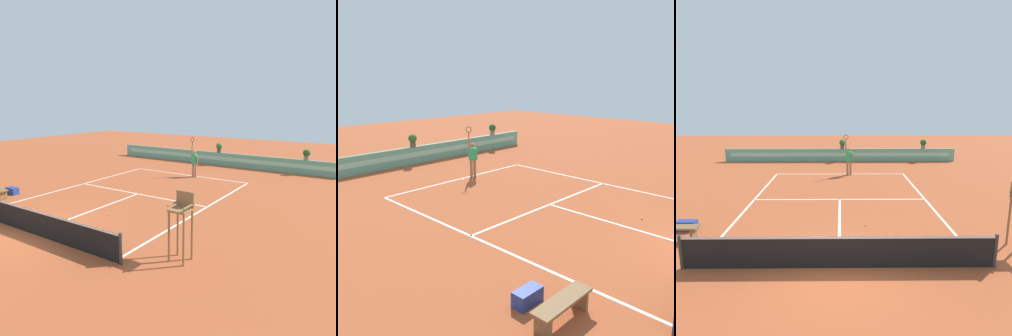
% 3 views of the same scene
% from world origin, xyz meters
% --- Properties ---
extents(ground_plane, '(60.00, 60.00, 0.00)m').
position_xyz_m(ground_plane, '(0.00, 6.00, 0.00)').
color(ground_plane, '#A84C28').
extents(court_lines, '(8.32, 11.94, 0.01)m').
position_xyz_m(court_lines, '(0.00, 6.72, 0.00)').
color(court_lines, white).
rests_on(court_lines, ground).
extents(back_wall_barrier, '(18.00, 0.21, 1.00)m').
position_xyz_m(back_wall_barrier, '(0.00, 16.39, 0.50)').
color(back_wall_barrier, '#60A88E').
rests_on(back_wall_barrier, ground).
extents(bench_courtside, '(1.60, 0.44, 0.51)m').
position_xyz_m(bench_courtside, '(-5.56, 1.85, 0.38)').
color(bench_courtside, brown).
rests_on(bench_courtside, ground).
extents(gear_bag, '(0.71, 0.37, 0.36)m').
position_xyz_m(gear_bag, '(-5.59, 2.76, 0.18)').
color(gear_bag, navy).
rests_on(gear_bag, ground).
extents(tennis_player, '(0.61, 0.28, 2.58)m').
position_xyz_m(tennis_player, '(0.57, 11.64, 1.05)').
color(tennis_player, '#9E7051').
rests_on(tennis_player, ground).
extents(tennis_ball_near_baseline, '(0.07, 0.07, 0.07)m').
position_xyz_m(tennis_ball_near_baseline, '(1.01, 3.10, 0.03)').
color(tennis_ball_near_baseline, '#CCE033').
rests_on(tennis_ball_near_baseline, ground).
extents(potted_plant_far_right, '(0.48, 0.48, 0.72)m').
position_xyz_m(potted_plant_far_right, '(6.53, 16.39, 1.41)').
color(potted_plant_far_right, gray).
rests_on(potted_plant_far_right, back_wall_barrier).
extents(potted_plant_centre, '(0.48, 0.48, 0.72)m').
position_xyz_m(potted_plant_centre, '(0.17, 16.39, 1.41)').
color(potted_plant_centre, '#514C47').
rests_on(potted_plant_centre, back_wall_barrier).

